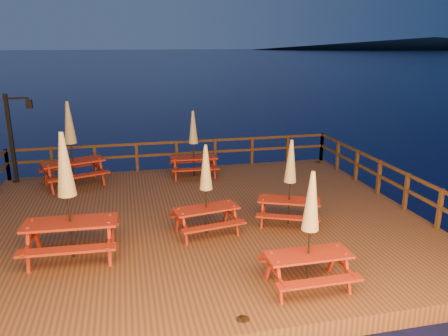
% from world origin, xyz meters
% --- Properties ---
extents(ground, '(500.00, 500.00, 0.00)m').
position_xyz_m(ground, '(0.00, 0.00, 0.00)').
color(ground, black).
rests_on(ground, ground).
extents(deck, '(12.00, 10.00, 0.40)m').
position_xyz_m(deck, '(0.00, 0.00, 0.20)').
color(deck, '#482E17').
rests_on(deck, ground).
extents(deck_piles, '(11.44, 9.44, 1.40)m').
position_xyz_m(deck_piles, '(0.00, 0.00, -0.30)').
color(deck_piles, '#392812').
rests_on(deck_piles, ground).
extents(railing, '(11.80, 9.75, 1.10)m').
position_xyz_m(railing, '(0.00, 1.78, 1.16)').
color(railing, '#392812').
rests_on(railing, deck).
extents(lamp_post, '(0.85, 0.18, 3.00)m').
position_xyz_m(lamp_post, '(-5.39, 4.55, 2.20)').
color(lamp_post, black).
rests_on(lamp_post, deck).
extents(headland_right, '(230.40, 86.40, 7.00)m').
position_xyz_m(headland_right, '(185.00, 230.00, 3.50)').
color(headland_right, black).
rests_on(headland_right, ground).
extents(picnic_table_0, '(1.67, 1.37, 2.37)m').
position_xyz_m(picnic_table_0, '(1.51, -3.85, 1.63)').
color(picnic_table_0, maroon).
rests_on(picnic_table_0, deck).
extents(picnic_table_1, '(1.98, 1.84, 2.28)m').
position_xyz_m(picnic_table_1, '(2.25, -0.88, 1.58)').
color(picnic_table_1, maroon).
rests_on(picnic_table_1, deck).
extents(picnic_table_2, '(1.80, 1.57, 2.29)m').
position_xyz_m(picnic_table_2, '(0.04, -0.98, 1.59)').
color(picnic_table_2, maroon).
rests_on(picnic_table_2, deck).
extents(picnic_table_3, '(2.40, 2.19, 2.81)m').
position_xyz_m(picnic_table_3, '(-3.57, 3.72, 1.86)').
color(picnic_table_3, maroon).
rests_on(picnic_table_3, deck).
extents(picnic_table_4, '(2.07, 1.74, 2.86)m').
position_xyz_m(picnic_table_4, '(-3.10, -1.56, 1.89)').
color(picnic_table_4, maroon).
rests_on(picnic_table_4, deck).
extents(picnic_table_5, '(1.70, 1.42, 2.35)m').
position_xyz_m(picnic_table_5, '(0.49, 3.85, 1.62)').
color(picnic_table_5, maroon).
rests_on(picnic_table_5, deck).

